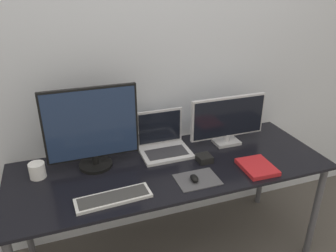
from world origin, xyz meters
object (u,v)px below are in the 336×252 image
Objects in this scene: book at (257,167)px; power_brick at (204,158)px; mug at (37,170)px; monitor_left at (92,129)px; laptop at (163,142)px; keyboard at (113,198)px; monitor_right at (228,119)px; mouse at (194,178)px.

power_brick reaches higher than book.
mug is 0.96m from power_brick.
mug is at bearing 164.52° from book.
mug is at bearing -177.54° from monitor_left.
monitor_left is 1.70× the size of laptop.
keyboard is at bearing -83.89° from monitor_left.
power_brick reaches higher than keyboard.
laptop is 3.50× the size of mug.
monitor_left is 0.69m from power_brick.
power_brick is at bearing -145.58° from monitor_right.
mug is at bearing -175.36° from laptop.
mouse is (-0.39, -0.34, -0.15)m from monitor_right.
monitor_right reaches higher than mug.
keyboard is 5.74× the size of mouse.
monitor_right is 0.38m from book.
monitor_right reaches higher than keyboard.
monitor_right is 0.92m from keyboard.
book is (0.44, -0.39, -0.05)m from laptop.
laptop reaches higher than mug.
keyboard is (-0.83, -0.35, -0.17)m from monitor_right.
mouse is at bearing 1.05° from keyboard.
laptop is 0.79× the size of keyboard.
mug is (-0.80, 0.33, 0.02)m from mouse.
mouse is at bearing -129.01° from power_brick.
power_brick is at bearing -47.94° from laptop.
laptop is 0.40m from mouse.
monitor_right is (0.87, 0.00, -0.07)m from monitor_left.
monitor_right is 0.45m from laptop.
book is (0.84, 0.01, 0.00)m from keyboard.
monitor_right is at bearing 0.01° from monitor_left.
monitor_left is 0.43m from keyboard.
keyboard is at bearing -162.38° from power_brick.
monitor_left is 0.38m from mug.
book reaches higher than keyboard.
laptop is 1.38× the size of book.
monitor_right is at bearing 91.97° from book.
keyboard is at bearing -178.95° from mouse.
keyboard is 0.62m from power_brick.
monitor_left is 5.96× the size of mug.
monitor_left is at bearing 165.33° from power_brick.
mug is (-1.19, -0.01, -0.13)m from monitor_right.
power_brick is at bearing 144.22° from book.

